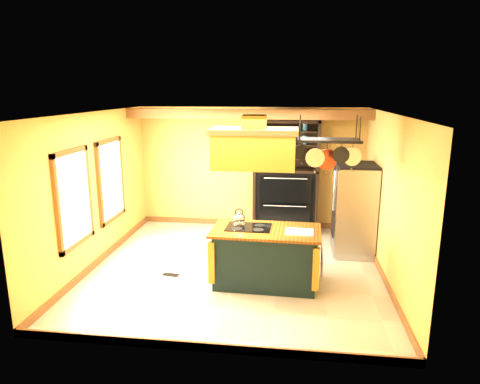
% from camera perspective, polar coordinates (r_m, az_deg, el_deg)
% --- Properties ---
extents(floor, '(5.00, 5.00, 0.00)m').
position_cam_1_polar(floor, '(7.65, -0.56, -10.14)').
color(floor, beige).
rests_on(floor, ground).
extents(ceiling, '(5.00, 5.00, 0.00)m').
position_cam_1_polar(ceiling, '(7.02, -0.61, 10.49)').
color(ceiling, white).
rests_on(ceiling, wall_back).
extents(wall_back, '(5.00, 0.02, 2.70)m').
position_cam_1_polar(wall_back, '(9.65, 1.42, 3.24)').
color(wall_back, '#E3AC53').
rests_on(wall_back, floor).
extents(wall_front, '(5.00, 0.02, 2.70)m').
position_cam_1_polar(wall_front, '(4.86, -4.59, -7.25)').
color(wall_front, '#E3AC53').
rests_on(wall_front, floor).
extents(wall_left, '(0.02, 5.00, 2.70)m').
position_cam_1_polar(wall_left, '(7.95, -18.75, 0.28)').
color(wall_left, '#E3AC53').
rests_on(wall_left, floor).
extents(wall_right, '(0.02, 5.00, 2.70)m').
position_cam_1_polar(wall_right, '(7.32, 19.19, -0.84)').
color(wall_right, '#E3AC53').
rests_on(wall_right, floor).
extents(ceiling_beam, '(5.00, 0.15, 0.20)m').
position_cam_1_polar(ceiling_beam, '(8.71, 0.93, 10.35)').
color(ceiling_beam, brown).
rests_on(ceiling_beam, ceiling).
extents(window_near, '(0.06, 1.06, 1.56)m').
position_cam_1_polar(window_near, '(7.23, -21.25, -0.79)').
color(window_near, brown).
rests_on(window_near, wall_left).
extents(window_far, '(0.06, 1.06, 1.56)m').
position_cam_1_polar(window_far, '(8.45, -16.82, 1.53)').
color(window_far, brown).
rests_on(window_far, wall_left).
extents(kitchen_island, '(1.75, 1.01, 1.11)m').
position_cam_1_polar(kitchen_island, '(6.94, 3.42, -8.52)').
color(kitchen_island, black).
rests_on(kitchen_island, floor).
extents(range_hood, '(1.32, 0.74, 0.80)m').
position_cam_1_polar(range_hood, '(6.50, 1.89, 6.08)').
color(range_hood, gold).
rests_on(range_hood, ceiling).
extents(pot_rack, '(1.01, 0.47, 0.82)m').
position_cam_1_polar(pot_rack, '(6.51, 11.68, 5.87)').
color(pot_rack, black).
rests_on(pot_rack, ceiling).
extents(refrigerator, '(0.74, 0.87, 1.70)m').
position_cam_1_polar(refrigerator, '(8.35, 14.93, -2.56)').
color(refrigerator, '#999BA1').
rests_on(refrigerator, floor).
extents(hutch, '(1.39, 0.63, 2.46)m').
position_cam_1_polar(hutch, '(9.43, 6.09, 0.35)').
color(hutch, black).
rests_on(hutch, floor).
extents(floor_register, '(0.29, 0.16, 0.01)m').
position_cam_1_polar(floor_register, '(7.49, -9.22, -10.83)').
color(floor_register, black).
rests_on(floor_register, floor).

